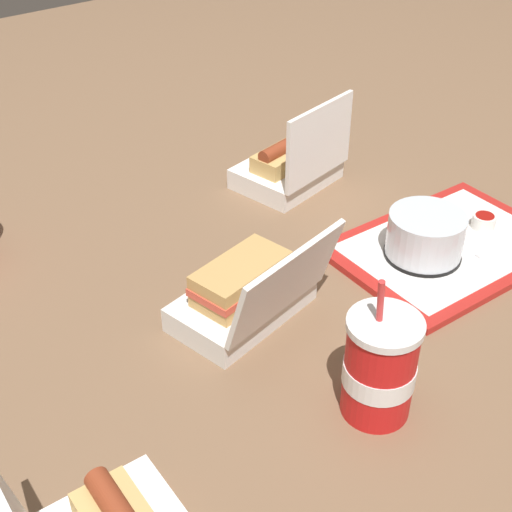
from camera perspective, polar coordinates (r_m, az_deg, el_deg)
The scene contains 9 objects.
ground_plane at distance 1.13m, azimuth 3.04°, elevation -1.99°, with size 3.20×3.20×0.00m, color brown.
food_tray at distance 1.23m, azimuth 15.08°, elevation 0.63°, with size 0.38×0.28×0.01m.
cake_container at distance 1.17m, azimuth 13.37°, elevation 1.50°, with size 0.13×0.13×0.08m.
ketchup_cup at distance 1.29m, azimuth 17.77°, elevation 2.69°, with size 0.04×0.04×0.02m.
napkin_stack at distance 1.25m, azimuth 14.22°, elevation 1.71°, with size 0.10×0.10×0.00m, color white.
plastic_fork at distance 1.25m, azimuth 18.97°, elevation 0.75°, with size 0.11×0.01×0.01m, color white.
clamshell_hotdog_front at distance 1.37m, azimuth 2.76°, elevation 7.30°, with size 0.21×0.18×0.18m.
clamshell_sandwich_corner at distance 1.03m, azimuth -0.79°, elevation -3.02°, with size 0.23×0.20×0.16m.
soda_cup_front at distance 0.89m, azimuth 9.86°, elevation -8.78°, with size 0.09×0.09×0.21m.
Camera 1 is at (0.60, 0.67, 0.69)m, focal length 50.00 mm.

